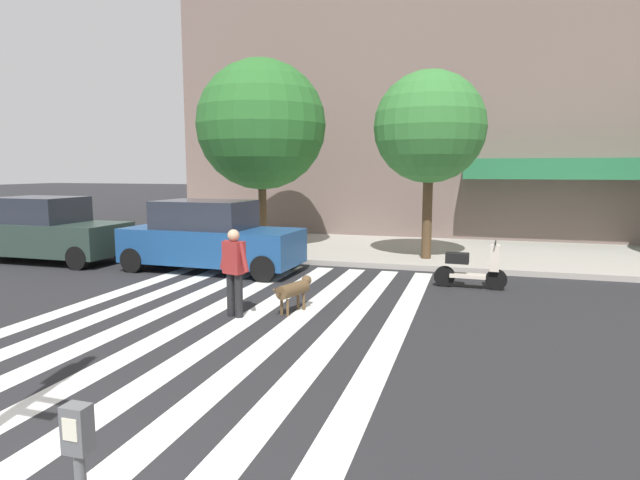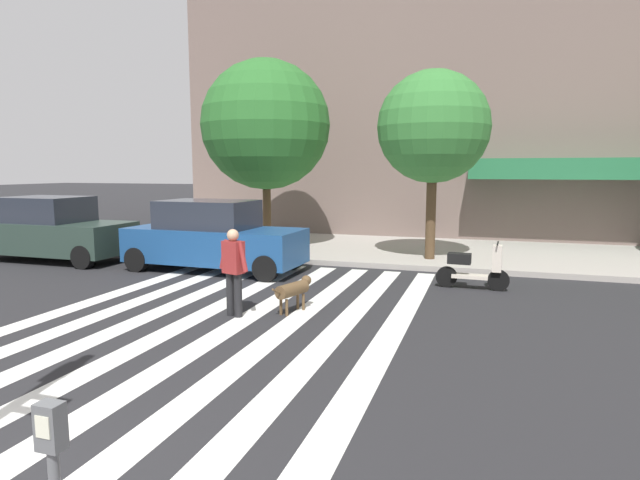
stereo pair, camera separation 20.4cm
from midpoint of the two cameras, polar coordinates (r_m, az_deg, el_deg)
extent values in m
plane|color=#232326|center=(9.58, -7.90, -8.91)|extent=(160.00, 160.00, 0.00)
cube|color=#A29B93|center=(17.71, 3.89, -0.94)|extent=(80.00, 6.00, 0.15)
cube|color=silver|center=(11.64, -25.33, -6.58)|extent=(0.45, 10.89, 0.01)
cube|color=silver|center=(11.07, -21.83, -7.11)|extent=(0.45, 10.89, 0.01)
cube|color=silver|center=(10.54, -17.96, -7.65)|extent=(0.45, 10.89, 0.01)
cube|color=silver|center=(10.07, -13.69, -8.21)|extent=(0.45, 10.89, 0.01)
cube|color=silver|center=(9.66, -9.02, -8.77)|extent=(0.45, 10.89, 0.01)
cube|color=silver|center=(9.32, -3.95, -9.30)|extent=(0.45, 10.89, 0.01)
cube|color=silver|center=(9.05, 1.47, -9.80)|extent=(0.45, 10.89, 0.01)
cube|color=silver|center=(8.87, 7.18, -10.23)|extent=(0.45, 10.89, 0.01)
cube|color=#256C41|center=(19.67, 24.79, 7.06)|extent=(6.60, 1.60, 0.70)
cube|color=#515456|center=(3.21, -26.66, -17.91)|extent=(0.14, 0.10, 0.26)
cube|color=beige|center=(3.17, -27.36, -17.90)|extent=(0.09, 0.01, 0.12)
cube|color=#283A32|center=(17.69, -27.90, 0.24)|extent=(4.76, 1.99, 0.92)
cube|color=#232833|center=(17.75, -28.50, 2.93)|extent=(2.32, 1.75, 0.75)
cylinder|color=black|center=(17.16, -21.17, -0.86)|extent=(0.66, 0.22, 0.66)
cylinder|color=black|center=(15.79, -25.21, -1.78)|extent=(0.66, 0.22, 0.66)
cylinder|color=black|center=(19.71, -29.91, -0.32)|extent=(0.66, 0.22, 0.66)
cube|color=navy|center=(14.40, -12.09, -0.55)|extent=(4.84, 2.00, 0.91)
cube|color=#232833|center=(14.40, -12.84, 2.74)|extent=(2.53, 1.71, 0.74)
cylinder|color=black|center=(14.36, -3.73, -1.93)|extent=(0.67, 0.24, 0.66)
cylinder|color=black|center=(12.84, -6.59, -3.12)|extent=(0.67, 0.24, 0.66)
cylinder|color=black|center=(16.18, -16.38, -1.14)|extent=(0.67, 0.24, 0.66)
cylinder|color=black|center=(14.85, -20.09, -2.07)|extent=(0.67, 0.24, 0.66)
cylinder|color=black|center=(12.54, 18.19, -4.13)|extent=(0.48, 0.12, 0.48)
cylinder|color=black|center=(12.61, 12.95, -3.87)|extent=(0.49, 0.16, 0.48)
cube|color=beige|center=(12.56, 15.35, -3.77)|extent=(0.81, 0.36, 0.08)
cube|color=black|center=(12.50, 14.27, -1.92)|extent=(0.53, 0.32, 0.24)
cube|color=beige|center=(12.46, 18.06, -1.86)|extent=(0.21, 0.29, 0.60)
cylinder|color=black|center=(12.40, 18.13, -0.27)|extent=(0.06, 0.50, 0.04)
cylinder|color=#4C3823|center=(17.56, -6.61, 3.90)|extent=(0.27, 0.27, 2.86)
sphere|color=#286628|center=(17.58, -6.74, 12.34)|extent=(4.21, 4.21, 4.21)
cylinder|color=#4C3823|center=(15.43, 11.23, 3.35)|extent=(0.28, 0.28, 2.90)
sphere|color=#337533|center=(15.43, 11.46, 11.97)|extent=(3.16, 3.16, 3.16)
cylinder|color=black|center=(9.98, -10.27, -5.85)|extent=(0.19, 0.19, 0.82)
cylinder|color=black|center=(9.84, -9.43, -6.02)|extent=(0.19, 0.19, 0.82)
cube|color=maroon|center=(9.77, -9.95, -1.88)|extent=(0.44, 0.34, 0.60)
cylinder|color=maroon|center=(9.93, -10.94, -1.57)|extent=(0.24, 0.15, 0.57)
cylinder|color=maroon|center=(9.60, -8.93, -1.85)|extent=(0.24, 0.15, 0.57)
sphere|color=tan|center=(9.71, -10.00, 0.51)|extent=(0.28, 0.28, 0.22)
cylinder|color=brown|center=(10.04, -3.57, -5.42)|extent=(0.47, 0.78, 0.26)
sphere|color=brown|center=(10.37, -2.05, -4.42)|extent=(0.25, 0.25, 0.20)
cylinder|color=brown|center=(9.68, -5.28, -5.63)|extent=(0.11, 0.23, 0.16)
cylinder|color=brown|center=(10.35, -2.98, -6.67)|extent=(0.07, 0.07, 0.32)
cylinder|color=brown|center=(10.27, -2.36, -6.78)|extent=(0.07, 0.07, 0.32)
cylinder|color=brown|center=(9.96, -4.79, -7.26)|extent=(0.07, 0.07, 0.32)
cylinder|color=brown|center=(9.88, -4.16, -7.38)|extent=(0.07, 0.07, 0.32)
camera|label=1|loc=(0.10, -90.56, -0.08)|focal=29.38mm
camera|label=2|loc=(0.10, 89.44, 0.08)|focal=29.38mm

